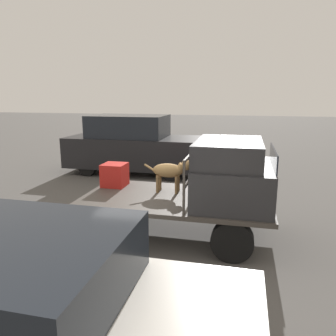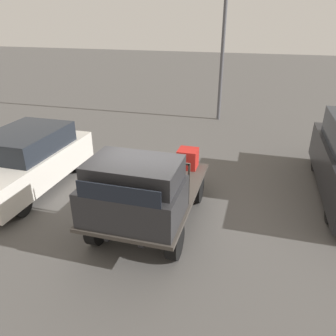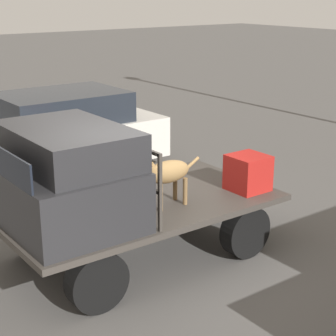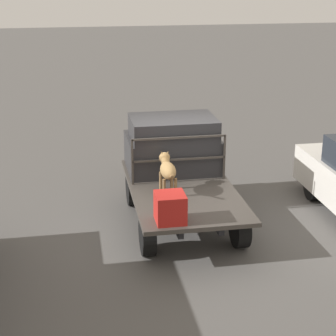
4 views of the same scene
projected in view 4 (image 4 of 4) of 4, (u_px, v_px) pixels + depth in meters
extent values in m
plane|color=#514F4C|center=(182.00, 223.00, 11.36)|extent=(80.00, 80.00, 0.00)
cylinder|color=black|center=(133.00, 189.00, 12.16)|extent=(0.72, 0.24, 0.72)
cylinder|color=black|center=(210.00, 184.00, 12.45)|extent=(0.72, 0.24, 0.72)
cylinder|color=black|center=(147.00, 236.00, 10.04)|extent=(0.72, 0.24, 0.72)
cylinder|color=black|center=(240.00, 228.00, 10.32)|extent=(0.72, 0.24, 0.72)
cube|color=black|center=(164.00, 196.00, 11.10)|extent=(3.41, 0.10, 0.18)
cube|color=black|center=(199.00, 194.00, 11.21)|extent=(3.41, 0.10, 0.18)
cube|color=#3D3833|center=(182.00, 189.00, 11.11)|extent=(3.71, 2.04, 0.08)
cube|color=#28282B|center=(172.00, 153.00, 11.99)|extent=(1.41, 1.92, 0.72)
cube|color=#28282B|center=(173.00, 128.00, 11.70)|extent=(1.20, 1.76, 0.44)
cube|color=black|center=(166.00, 121.00, 12.46)|extent=(0.02, 1.57, 0.33)
cube|color=#3D3833|center=(132.00, 162.00, 11.09)|extent=(0.04, 0.04, 0.95)
cube|color=#3D3833|center=(224.00, 157.00, 11.39)|extent=(0.04, 0.04, 0.95)
cube|color=#3D3833|center=(179.00, 138.00, 11.09)|extent=(0.04, 1.88, 0.04)
cube|color=#3D3833|center=(179.00, 159.00, 11.24)|extent=(0.04, 1.88, 0.04)
cylinder|color=brown|center=(161.00, 181.00, 10.93)|extent=(0.06, 0.06, 0.37)
cylinder|color=brown|center=(172.00, 180.00, 10.96)|extent=(0.06, 0.06, 0.37)
cylinder|color=brown|center=(164.00, 188.00, 10.56)|extent=(0.06, 0.06, 0.37)
cylinder|color=brown|center=(176.00, 188.00, 10.59)|extent=(0.06, 0.06, 0.37)
ellipsoid|color=olive|center=(168.00, 171.00, 10.66)|extent=(0.64, 0.29, 0.29)
sphere|color=brown|center=(166.00, 170.00, 10.85)|extent=(0.13, 0.13, 0.13)
cylinder|color=olive|center=(166.00, 162.00, 10.89)|extent=(0.21, 0.16, 0.20)
sphere|color=olive|center=(165.00, 158.00, 10.98)|extent=(0.21, 0.21, 0.21)
cone|color=brown|center=(164.00, 157.00, 11.07)|extent=(0.12, 0.12, 0.12)
cone|color=olive|center=(162.00, 153.00, 10.93)|extent=(0.06, 0.08, 0.10)
cone|color=olive|center=(168.00, 153.00, 10.95)|extent=(0.06, 0.08, 0.10)
cylinder|color=olive|center=(172.00, 176.00, 10.30)|extent=(0.27, 0.04, 0.18)
cube|color=#AD1E19|center=(170.00, 208.00, 9.54)|extent=(0.50, 0.50, 0.50)
cylinder|color=black|center=(313.00, 187.00, 12.43)|extent=(0.60, 0.20, 0.60)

